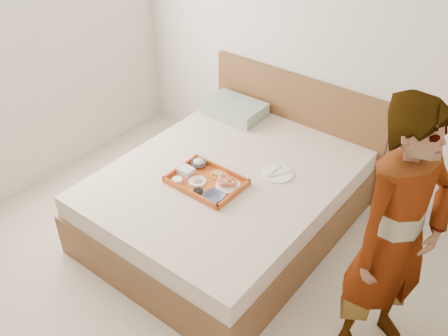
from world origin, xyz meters
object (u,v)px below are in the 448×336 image
person (396,240)px  tray (206,181)px  bed (227,200)px  dinner_plate (277,174)px

person → tray: bearing=110.3°
bed → tray: tray is taller
tray → dinner_plate: (0.34, 0.41, -0.02)m
person → dinner_plate: bearing=88.6°
bed → person: (1.36, -0.28, 0.59)m
bed → dinner_plate: (0.31, 0.21, 0.27)m
bed → tray: size_ratio=3.85×
dinner_plate → person: 1.20m
dinner_plate → person: (1.05, -0.49, 0.32)m
dinner_plate → person: bearing=-24.9°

